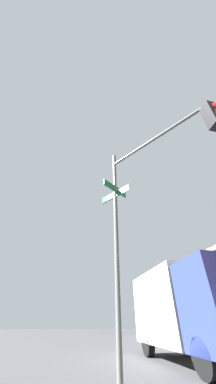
# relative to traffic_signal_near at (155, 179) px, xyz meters

# --- Properties ---
(traffic_signal_near) EXTENTS (3.29, 2.31, 6.21)m
(traffic_signal_near) POSITION_rel_traffic_signal_near_xyz_m (0.00, 0.00, 0.00)
(traffic_signal_near) COLOR #474C47
(traffic_signal_near) RESTS_ON ground_plane
(box_truck_second) EXTENTS (7.17, 2.67, 3.48)m
(box_truck_second) POSITION_rel_traffic_signal_near_xyz_m (-5.16, 3.39, -2.49)
(box_truck_second) COLOR navy
(box_truck_second) RESTS_ON ground_plane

